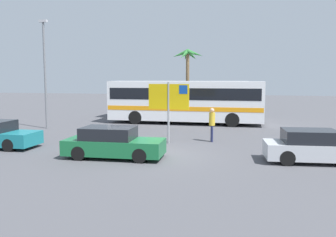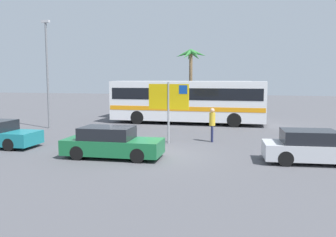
{
  "view_description": "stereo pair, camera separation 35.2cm",
  "coord_description": "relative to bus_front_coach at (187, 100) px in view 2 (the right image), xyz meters",
  "views": [
    {
      "loc": [
        4.1,
        -15.15,
        3.37
      ],
      "look_at": [
        0.02,
        2.89,
        1.3
      ],
      "focal_mm": 38.14,
      "sensor_mm": 36.0,
      "label": 1
    },
    {
      "loc": [
        4.44,
        -15.07,
        3.37
      ],
      "look_at": [
        0.02,
        2.89,
        1.3
      ],
      "focal_mm": 38.14,
      "sensor_mm": 36.0,
      "label": 2
    }
  ],
  "objects": [
    {
      "name": "pedestrian_crossing_lot",
      "position": [
        2.75,
        -7.39,
        -0.71
      ],
      "size": [
        0.32,
        0.32,
        1.81
      ],
      "rotation": [
        0.0,
        0.0,
        0.13
      ],
      "color": "#1E2347",
      "rests_on": "ground"
    },
    {
      "name": "lamp_post_left_side",
      "position": [
        -8.71,
        -4.71,
        2.16
      ],
      "size": [
        0.56,
        0.2,
        7.23
      ],
      "color": "slate",
      "rests_on": "ground"
    },
    {
      "name": "ferry_sign",
      "position": [
        0.64,
        -8.37,
        0.54
      ],
      "size": [
        2.19,
        0.33,
        3.2
      ],
      "rotation": [
        0.0,
        0.0,
        -0.12
      ],
      "color": "gray",
      "rests_on": "ground"
    },
    {
      "name": "bus_rear_coach",
      "position": [
        -1.13,
        3.3,
        0.0
      ],
      "size": [
        11.45,
        2.64,
        3.17
      ],
      "color": "white",
      "rests_on": "ground"
    },
    {
      "name": "car_silver",
      "position": [
        7.25,
        -11.23,
        -1.15
      ],
      "size": [
        4.11,
        2.0,
        1.32
      ],
      "rotation": [
        0.0,
        0.0,
        0.09
      ],
      "color": "#B7BABF",
      "rests_on": "ground"
    },
    {
      "name": "car_green",
      "position": [
        -0.97,
        -12.23,
        -1.15
      ],
      "size": [
        4.27,
        1.83,
        1.32
      ],
      "rotation": [
        0.0,
        0.0,
        0.04
      ],
      "color": "#196638",
      "rests_on": "ground"
    },
    {
      "name": "ground",
      "position": [
        0.53,
        -11.18,
        -1.78
      ],
      "size": [
        120.0,
        120.0,
        0.0
      ],
      "primitive_type": "plane",
      "color": "#4C4C51"
    },
    {
      "name": "bus_front_coach",
      "position": [
        0.0,
        0.0,
        0.0
      ],
      "size": [
        11.45,
        2.64,
        3.17
      ],
      "color": "white",
      "rests_on": "ground"
    },
    {
      "name": "palm_tree_seaside",
      "position": [
        -1.1,
        7.65,
        3.18
      ],
      "size": [
        3.04,
        2.86,
        6.17
      ],
      "color": "brown",
      "rests_on": "ground"
    }
  ]
}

